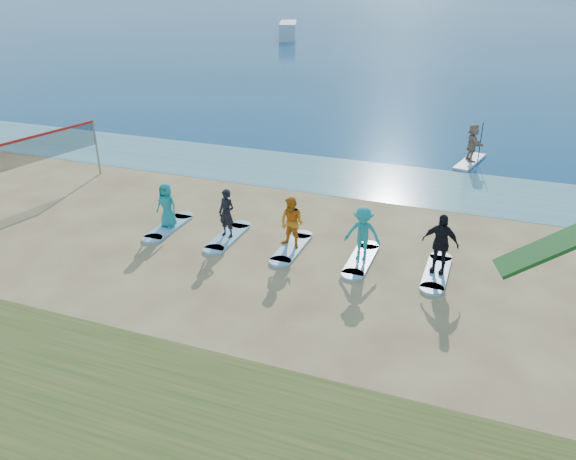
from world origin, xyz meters
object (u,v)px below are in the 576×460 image
(volleyball_net, at_px, (0,159))
(student_4, at_px, (440,244))
(student_0, at_px, (167,205))
(surfboard_3, at_px, (361,260))
(paddleboarder, at_px, (473,143))
(surfboard_0, at_px, (169,227))
(boat_offshore_a, at_px, (288,39))
(surfboard_2, at_px, (292,248))
(student_3, at_px, (363,233))
(paddleboard, at_px, (470,162))
(surfboard_4, at_px, (436,272))
(student_1, at_px, (227,213))
(student_2, at_px, (292,223))
(surfboard_1, at_px, (228,237))

(volleyball_net, height_order, student_4, volleyball_net)
(student_0, relative_size, student_4, 0.85)
(surfboard_3, relative_size, student_4, 1.17)
(paddleboarder, xyz_separation_m, surfboard_0, (-9.51, -11.73, -0.96))
(boat_offshore_a, relative_size, surfboard_0, 3.85)
(volleyball_net, distance_m, surfboard_2, 11.85)
(boat_offshore_a, height_order, student_3, student_3)
(paddleboard, relative_size, surfboard_4, 1.36)
(student_1, xyz_separation_m, surfboard_3, (4.72, 0.00, -0.89))
(student_3, relative_size, student_4, 0.93)
(paddleboarder, bearing_deg, student_2, 136.34)
(surfboard_0, bearing_deg, paddleboarder, 50.97)
(student_0, distance_m, surfboard_3, 7.13)
(surfboard_3, bearing_deg, surfboard_4, 0.00)
(surfboard_4, bearing_deg, boat_offshore_a, 114.77)
(student_1, height_order, student_2, student_2)
(surfboard_3, height_order, surfboard_4, same)
(volleyball_net, distance_m, surfboard_0, 7.24)
(surfboard_1, height_order, student_3, student_3)
(surfboard_1, xyz_separation_m, student_2, (2.36, 0.00, 0.91))
(surfboard_2, height_order, surfboard_3, same)
(paddleboarder, distance_m, surfboard_2, 12.71)
(volleyball_net, distance_m, surfboard_3, 14.19)
(student_3, xyz_separation_m, student_4, (2.36, 0.00, 0.06))
(paddleboarder, distance_m, student_0, 15.10)
(surfboard_1, bearing_deg, paddleboarder, 58.63)
(surfboard_0, distance_m, student_0, 0.85)
(paddleboard, xyz_separation_m, boat_offshore_a, (-27.74, 48.21, -0.06))
(boat_offshore_a, distance_m, surfboard_1, 63.38)
(student_1, bearing_deg, surfboard_0, -166.91)
(surfboard_1, height_order, surfboard_3, same)
(volleyball_net, relative_size, surfboard_3, 4.05)
(student_1, relative_size, student_4, 0.90)
(student_0, bearing_deg, paddleboarder, 55.13)
(paddleboarder, xyz_separation_m, boat_offshore_a, (-27.74, 48.21, -1.01))
(paddleboard, height_order, student_3, student_3)
(student_1, xyz_separation_m, student_3, (4.72, 0.00, 0.03))
(paddleboard, xyz_separation_m, student_2, (-4.79, -11.73, 0.90))
(surfboard_0, relative_size, student_2, 1.27)
(boat_offshore_a, distance_m, surfboard_4, 66.02)
(student_2, bearing_deg, volleyball_net, -164.70)
(student_0, relative_size, surfboard_4, 0.73)
(surfboard_2, bearing_deg, surfboard_3, 0.00)
(student_0, bearing_deg, student_1, 4.16)
(surfboard_2, distance_m, student_4, 4.82)
(surfboard_1, bearing_deg, student_2, 0.00)
(boat_offshore_a, distance_m, student_0, 62.66)
(volleyball_net, bearing_deg, surfboard_1, 2.23)
(volleyball_net, relative_size, student_3, 5.09)
(surfboard_0, height_order, student_2, student_2)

